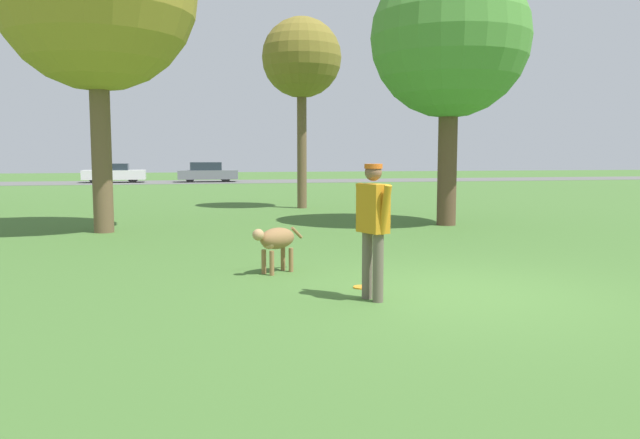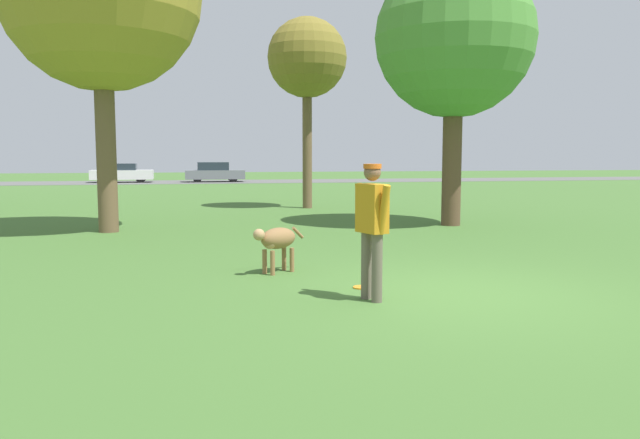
% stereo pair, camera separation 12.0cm
% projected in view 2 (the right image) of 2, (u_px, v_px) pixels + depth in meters
% --- Properties ---
extents(ground_plane, '(120.00, 120.00, 0.00)m').
position_uv_depth(ground_plane, '(458.00, 294.00, 7.95)').
color(ground_plane, '#426B2D').
extents(far_road_strip, '(120.00, 6.00, 0.01)m').
position_uv_depth(far_road_strip, '(239.00, 182.00, 42.35)').
color(far_road_strip, '#5B5B59').
rests_on(far_road_strip, ground_plane).
extents(person, '(0.34, 0.66, 1.66)m').
position_uv_depth(person, '(372.00, 220.00, 7.51)').
color(person, '#665B4C').
rests_on(person, ground_plane).
extents(dog, '(0.88, 0.65, 0.70)m').
position_uv_depth(dog, '(277.00, 240.00, 9.33)').
color(dog, olive).
rests_on(dog, ground_plane).
extents(frisbee, '(0.24, 0.24, 0.02)m').
position_uv_depth(frisbee, '(362.00, 287.00, 8.32)').
color(frisbee, orange).
rests_on(frisbee, ground_plane).
extents(tree_mid_center, '(2.62, 2.62, 6.29)m').
position_uv_depth(tree_mid_center, '(307.00, 60.00, 20.52)').
color(tree_mid_center, brown).
rests_on(tree_mid_center, ground_plane).
extents(tree_near_right, '(3.93, 3.93, 6.62)m').
position_uv_depth(tree_near_right, '(454.00, 39.00, 15.35)').
color(tree_near_right, brown).
rests_on(tree_near_right, ground_plane).
extents(parked_car_white, '(3.95, 1.78, 1.25)m').
position_uv_depth(parked_car_white, '(122.00, 173.00, 40.85)').
color(parked_car_white, white).
rests_on(parked_car_white, ground_plane).
extents(parked_car_grey, '(3.92, 1.70, 1.32)m').
position_uv_depth(parked_car_grey, '(214.00, 172.00, 41.72)').
color(parked_car_grey, slate).
rests_on(parked_car_grey, ground_plane).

